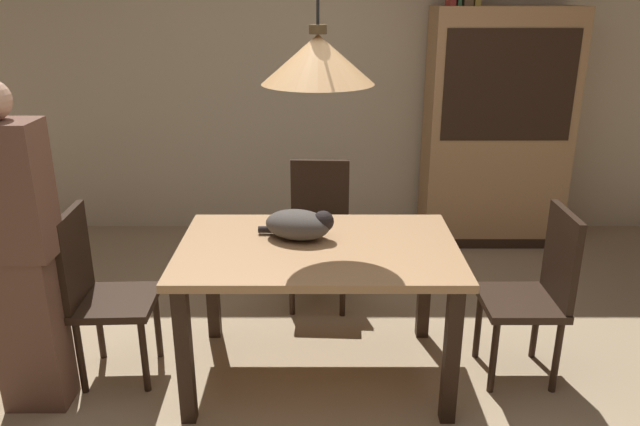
# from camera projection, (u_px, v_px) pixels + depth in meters

# --- Properties ---
(ground) EXTENTS (10.00, 10.00, 0.00)m
(ground) POSITION_uv_depth(u_px,v_px,m) (322.00, 419.00, 2.97)
(ground) COLOR tan
(back_wall) EXTENTS (6.40, 0.10, 2.90)m
(back_wall) POSITION_uv_depth(u_px,v_px,m) (321.00, 57.00, 4.97)
(back_wall) COLOR beige
(back_wall) RESTS_ON ground
(dining_table) EXTENTS (1.40, 0.90, 0.75)m
(dining_table) POSITION_uv_depth(u_px,v_px,m) (317.00, 264.00, 3.11)
(dining_table) COLOR tan
(dining_table) RESTS_ON ground
(chair_left_side) EXTENTS (0.42, 0.42, 0.93)m
(chair_left_side) POSITION_uv_depth(u_px,v_px,m) (98.00, 288.00, 3.16)
(chair_left_side) COLOR black
(chair_left_side) RESTS_ON ground
(chair_far_back) EXTENTS (0.42, 0.42, 0.93)m
(chair_far_back) POSITION_uv_depth(u_px,v_px,m) (318.00, 227.00, 3.99)
(chair_far_back) COLOR black
(chair_far_back) RESTS_ON ground
(chair_right_side) EXTENTS (0.40, 0.40, 0.93)m
(chair_right_side) POSITION_uv_depth(u_px,v_px,m) (536.00, 288.00, 3.16)
(chair_right_side) COLOR black
(chair_right_side) RESTS_ON ground
(cat_sleeping) EXTENTS (0.40, 0.31, 0.16)m
(cat_sleeping) POSITION_uv_depth(u_px,v_px,m) (299.00, 224.00, 3.14)
(cat_sleeping) COLOR #4C4742
(cat_sleeping) RESTS_ON dining_table
(pendant_lamp) EXTENTS (0.52, 0.52, 1.30)m
(pendant_lamp) POSITION_uv_depth(u_px,v_px,m) (317.00, 59.00, 2.77)
(pendant_lamp) COLOR #E0A86B
(hutch_bookcase) EXTENTS (1.12, 0.45, 1.85)m
(hutch_bookcase) POSITION_uv_depth(u_px,v_px,m) (495.00, 134.00, 4.85)
(hutch_bookcase) COLOR tan
(hutch_bookcase) RESTS_ON ground
(person_standing) EXTENTS (0.36, 0.22, 1.61)m
(person_standing) POSITION_uv_depth(u_px,v_px,m) (16.00, 254.00, 2.83)
(person_standing) COLOR brown
(person_standing) RESTS_ON ground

